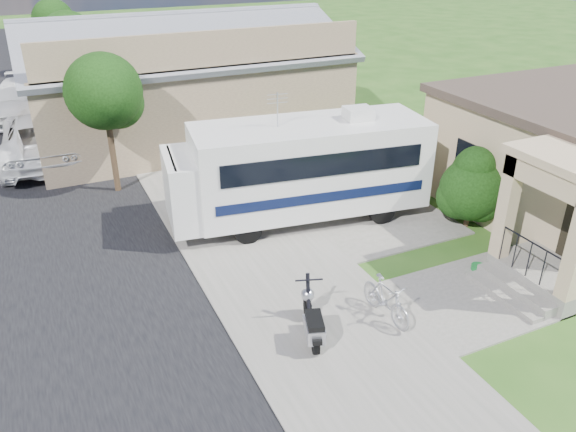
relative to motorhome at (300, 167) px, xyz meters
name	(u,v)px	position (x,y,z in m)	size (l,w,h in m)	color
ground	(353,305)	(-0.86, -4.55, -1.66)	(120.00, 120.00, 0.00)	#214913
sidewalk_slab	(190,167)	(-1.86, 5.45, -1.63)	(4.00, 80.00, 0.06)	#626058
driveway_slab	(319,214)	(0.64, -0.05, -1.64)	(7.00, 6.00, 0.05)	#626058
walk_slab	(482,295)	(2.14, -5.55, -1.64)	(4.00, 3.00, 0.05)	#626058
warehouse	(183,87)	(-0.86, 9.41, 0.32)	(12.50, 8.40, 5.04)	#78624B
street_tree_a	(107,95)	(-4.56, 4.50, 1.58)	(2.44, 2.40, 4.58)	#322116
street_tree_b	(71,40)	(-4.56, 14.50, 1.73)	(2.44, 2.40, 4.73)	#322116
street_tree_c	(55,22)	(-4.56, 23.50, 1.44)	(2.44, 2.40, 4.42)	#322116
motorhome	(300,167)	(0.00, 0.00, 0.00)	(7.81, 3.37, 3.88)	silver
shrub	(472,186)	(4.30, -2.49, -0.40)	(2.02, 1.93, 2.48)	#322116
scooter	(312,320)	(-2.29, -5.25, -1.16)	(0.86, 1.67, 1.13)	black
bicycle	(386,301)	(-0.49, -5.32, -1.18)	(0.46, 1.63, 0.98)	#A9A9B1
pickup_truck	(44,136)	(-6.57, 8.68, -0.76)	(3.00, 6.50, 1.81)	white
van	(19,100)	(-7.24, 15.02, -0.84)	(2.31, 5.68, 1.65)	white
garden_hose	(478,269)	(2.82, -4.64, -1.59)	(0.35, 0.35, 0.16)	#146829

